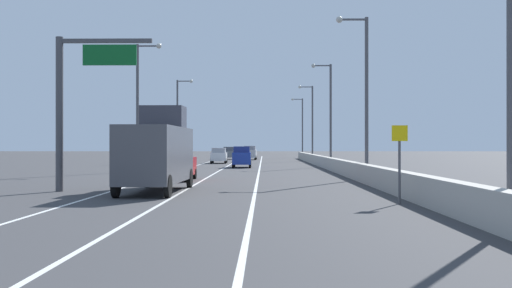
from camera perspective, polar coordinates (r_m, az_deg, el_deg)
ground_plane at (r=68.85m, az=-0.86°, el=-1.98°), size 320.00×320.00×0.00m
lane_stripe_left at (r=60.28m, az=-6.34°, el=-2.24°), size 0.16×130.00×0.00m
lane_stripe_center at (r=59.95m, az=-3.02°, el=-2.25°), size 0.16×130.00×0.00m
lane_stripe_right at (r=59.83m, az=0.33°, el=-2.26°), size 0.16×130.00×0.00m
jersey_barrier_right at (r=45.23m, az=8.47°, el=-2.26°), size 0.60×120.00×1.10m
overhead_sign_gantry at (r=31.36m, az=-16.34°, el=4.44°), size 4.68×0.36×7.50m
speed_advisory_sign at (r=24.25m, az=13.06°, el=-1.24°), size 0.60×0.11×3.00m
lamp_post_right_near at (r=18.95m, az=21.70°, el=11.81°), size 2.14×0.44×10.79m
lamp_post_right_second at (r=41.75m, az=9.81°, el=5.26°), size 2.14×0.44×10.79m
lamp_post_right_third at (r=65.25m, az=6.67°, el=3.32°), size 2.14×0.44×10.79m
lamp_post_right_fourth at (r=88.86m, az=5.05°, el=2.41°), size 2.14×0.44×10.79m
lamp_post_right_fifth at (r=112.53m, az=4.17°, el=1.88°), size 2.14×0.44×10.79m
lamp_post_left_mid at (r=52.97m, az=-10.59°, el=4.12°), size 2.14×0.44×10.79m
lamp_post_left_far at (r=81.13m, az=-7.07°, el=2.65°), size 2.14×0.44×10.79m
car_silver_0 at (r=95.31m, az=-0.55°, el=-0.82°), size 2.09×4.72×2.14m
car_gray_1 at (r=97.74m, az=-2.48°, el=-0.85°), size 1.96×4.23×1.99m
car_blue_2 at (r=62.31m, az=-1.31°, el=-1.20°), size 1.94×4.47×2.12m
car_red_3 at (r=39.58m, az=-7.16°, el=-1.87°), size 1.87×4.69×2.07m
car_white_4 at (r=76.96m, az=-3.43°, el=-1.07°), size 2.03×4.53×1.92m
box_truck at (r=30.07m, az=-9.08°, el=-0.72°), size 2.64×7.87×4.21m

